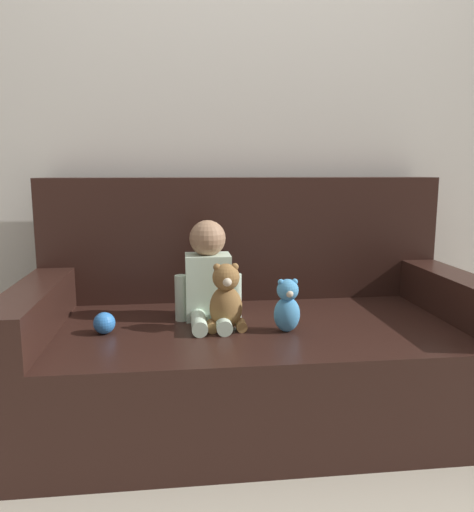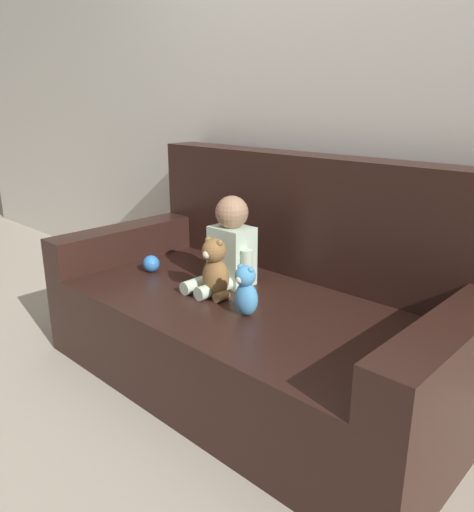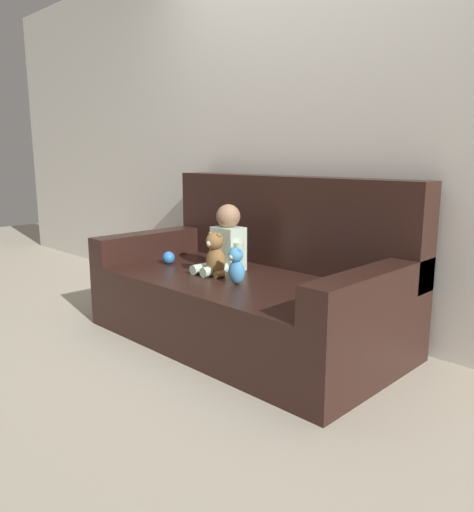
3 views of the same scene
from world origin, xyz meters
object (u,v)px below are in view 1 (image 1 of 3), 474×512
Objects in this scene: teddy_bear_brown at (226,299)px; person_baby at (208,279)px; toy_ball at (104,323)px; couch at (251,334)px; plush_toy_side at (287,306)px.

person_baby is at bearing 111.80° from teddy_bear_brown.
toy_ball is (-0.40, -0.14, -0.13)m from person_baby.
couch reaches higher than plush_toy_side.
person_baby reaches higher than plush_toy_side.
person_baby is at bearing 19.24° from toy_ball.
plush_toy_side is 0.68m from toy_ball.
couch is 0.62m from toy_ball.
teddy_bear_brown is at bearing 166.98° from plush_toy_side.
couch is 4.55× the size of person_baby.
toy_ball is (-0.58, -0.18, 0.13)m from couch.
teddy_bear_brown is 0.46m from toy_ball.
toy_ball is at bearing -160.76° from person_baby.
person_baby is 0.44m from toy_ball.
person_baby is 1.56× the size of teddy_bear_brown.
toy_ball is at bearing 175.07° from plush_toy_side.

